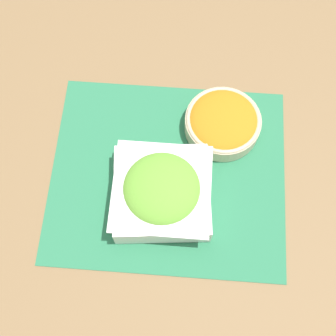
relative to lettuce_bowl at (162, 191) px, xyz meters
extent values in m
plane|color=olive|center=(-0.01, -0.05, -0.04)|extent=(3.00, 3.00, 0.00)
cube|color=#2D7A51|center=(-0.01, -0.05, -0.04)|extent=(0.48, 0.41, 0.00)
cube|color=white|center=(0.00, 0.00, -0.01)|extent=(0.20, 0.20, 0.06)
cube|color=white|center=(0.00, 0.00, 0.02)|extent=(0.19, 0.19, 0.00)
ellipsoid|color=#6BAD38|center=(0.00, 0.00, 0.02)|extent=(0.15, 0.15, 0.05)
cylinder|color=beige|center=(-0.11, -0.17, -0.02)|extent=(0.16, 0.16, 0.04)
torus|color=beige|center=(-0.11, -0.17, 0.00)|extent=(0.16, 0.16, 0.01)
ellipsoid|color=orange|center=(-0.11, -0.17, 0.00)|extent=(0.14, 0.14, 0.03)
camera|label=1|loc=(-0.03, 0.30, 0.86)|focal=50.00mm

